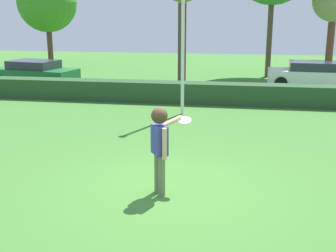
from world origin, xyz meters
The scene contains 9 objects.
ground_plane centered at (0.00, 0.00, 0.00)m, with size 60.00×60.00×0.00m, color #3C702D.
person centered at (-0.14, -0.33, 1.13)m, with size 0.58×0.80×1.78m.
frisbee centered at (0.28, 0.15, 1.42)m, with size 0.27×0.26×0.11m.
lamppost centered at (-0.65, 6.75, 3.43)m, with size 0.24×0.24×6.23m.
hedge_row centered at (0.00, 8.79, 0.41)m, with size 23.24×0.90×0.81m, color #264827.
parked_car_green centered at (-8.64, 11.61, 0.69)m, with size 4.44×2.46×1.25m.
parked_car_white centered at (4.75, 13.27, 0.69)m, with size 4.30×2.01×1.25m.
birch_tree centered at (-10.88, 18.54, 4.10)m, with size 3.72×3.72×5.98m.
maple_tree centered at (5.99, 16.36, 4.03)m, with size 2.22×2.22×5.24m.
Camera 1 is at (1.37, -8.34, 3.55)m, focal length 46.63 mm.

